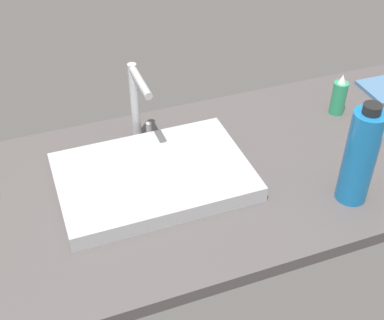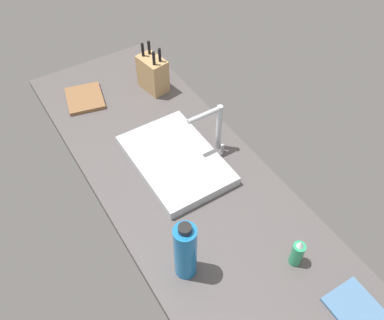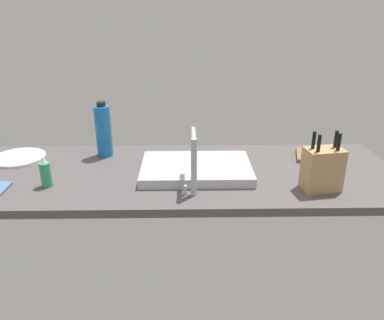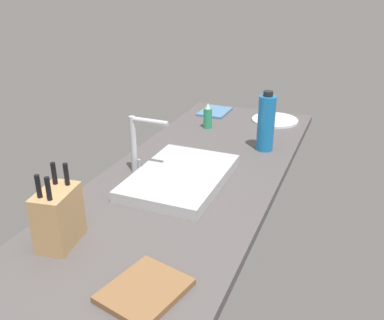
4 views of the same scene
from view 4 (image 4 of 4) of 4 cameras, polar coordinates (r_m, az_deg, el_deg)
name	(u,v)px [view 4 (image 4 of 4)]	position (r cm, az deg, el deg)	size (l,w,h in cm)	color
countertop_slab	(191,180)	(167.66, -0.19, -2.67)	(190.79, 67.28, 3.50)	#514C4C
sink_basin	(180,177)	(161.25, -1.57, -2.30)	(47.87, 32.35, 4.16)	#B7BABF
faucet	(138,139)	(165.33, -7.22, 2.81)	(5.50, 16.30, 23.24)	#B7BABF
knife_block	(58,217)	(129.26, -17.51, -7.27)	(15.97, 11.42, 24.03)	tan
cutting_board	(145,291)	(111.17, -6.36, -17.04)	(20.26, 17.03, 1.80)	brown
soap_bottle	(208,117)	(216.84, 2.13, 5.78)	(4.41, 4.41, 13.08)	#2D9966
water_bottle	(266,123)	(189.79, 9.92, 4.96)	(7.61, 7.61, 26.85)	#1970B7
dinner_plate	(275,120)	(232.28, 11.08, 5.29)	(24.46, 24.46, 1.20)	white
dish_towel	(215,112)	(242.54, 3.08, 6.51)	(20.16, 14.88, 1.20)	teal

